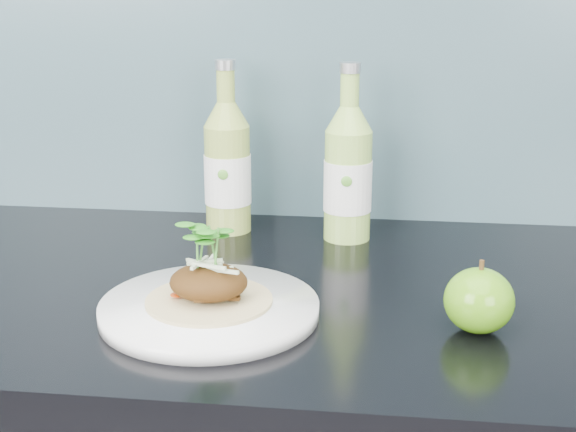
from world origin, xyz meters
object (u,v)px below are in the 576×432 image
object	(u,v)px
green_apple	(479,300)
cider_bottle_left	(228,168)
dinner_plate	(209,309)
cider_bottle_right	(348,174)

from	to	relation	value
green_apple	cider_bottle_left	xyz separation A→B (m)	(-0.33, 0.31, 0.06)
dinner_plate	cider_bottle_left	bearing A→B (deg)	97.25
dinner_plate	green_apple	xyz separation A→B (m)	(0.29, -0.00, 0.03)
dinner_plate	cider_bottle_right	distance (m)	0.33
cider_bottle_left	cider_bottle_right	bearing A→B (deg)	-24.06
green_apple	cider_bottle_right	distance (m)	0.34
dinner_plate	cider_bottle_left	size ratio (longest dim) A/B	1.25
green_apple	cider_bottle_left	size ratio (longest dim) A/B	0.34
green_apple	cider_bottle_left	distance (m)	0.46
dinner_plate	cider_bottle_right	xyz separation A→B (m)	(0.14, 0.29, 0.09)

